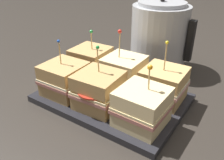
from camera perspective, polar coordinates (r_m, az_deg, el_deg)
name	(u,v)px	position (r m, az deg, el deg)	size (l,w,h in m)	color
ground_plane	(112,101)	(0.68, 0.00, -4.96)	(6.00, 6.00, 0.00)	#2D2823
serving_platter	(112,98)	(0.68, 0.00, -4.32)	(0.39, 0.27, 0.02)	#232328
sandwich_front_left	(65,79)	(0.68, -11.33, 0.28)	(0.12, 0.12, 0.16)	tan
sandwich_front_center	(99,90)	(0.61, -3.24, -2.47)	(0.12, 0.12, 0.16)	tan
sandwich_front_right	(142,107)	(0.55, 7.24, -6.47)	(0.11, 0.11, 0.15)	beige
sandwich_back_left	(91,62)	(0.76, -5.08, 4.23)	(0.12, 0.12, 0.15)	tan
sandwich_back_center	(123,72)	(0.70, 2.59, 1.90)	(0.11, 0.12, 0.17)	beige
sandwich_back_right	(163,85)	(0.65, 12.27, -1.07)	(0.12, 0.12, 0.17)	tan
kettle_steel	(159,37)	(0.85, 11.27, 10.08)	(0.22, 0.19, 0.26)	#B7BABF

